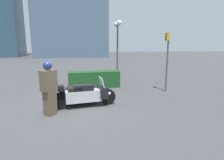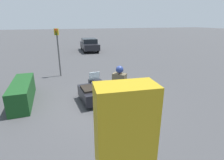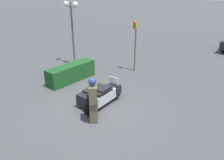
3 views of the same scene
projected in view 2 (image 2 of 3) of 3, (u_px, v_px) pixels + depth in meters
name	position (u px, v px, depth m)	size (l,w,h in m)	color
ground_plane	(99.00, 105.00, 7.59)	(160.00, 160.00, 0.00)	#424244
police_motorcycle	(93.00, 91.00, 7.90)	(2.61, 1.17, 1.16)	black
officer_rider	(119.00, 88.00, 6.90)	(0.58, 0.58, 1.87)	brown
hedge_bush_curbside	(22.00, 92.00, 7.77)	(2.94, 0.79, 0.95)	#19471E
traffic_light_near	(58.00, 45.00, 11.01)	(0.22, 0.29, 3.05)	#4C4C4C
parked_car_background	(89.00, 44.00, 21.14)	(4.53, 1.98, 1.50)	black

